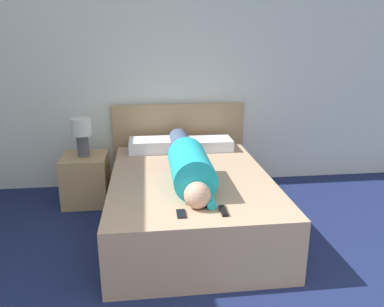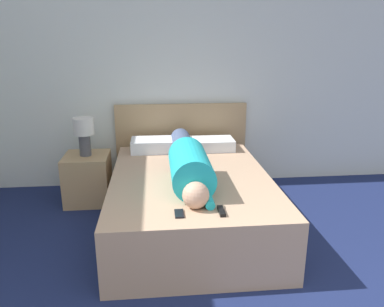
{
  "view_description": "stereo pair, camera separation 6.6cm",
  "coord_description": "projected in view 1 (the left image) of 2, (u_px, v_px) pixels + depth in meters",
  "views": [
    {
      "loc": [
        -0.56,
        -0.54,
        1.69
      ],
      "look_at": [
        -0.19,
        2.46,
        0.76
      ],
      "focal_mm": 35.0,
      "sensor_mm": 36.0,
      "label": 1
    },
    {
      "loc": [
        -0.49,
        -0.55,
        1.69
      ],
      "look_at": [
        -0.19,
        2.46,
        0.76
      ],
      "focal_mm": 35.0,
      "sensor_mm": 36.0,
      "label": 2
    }
  ],
  "objects": [
    {
      "name": "wall_back",
      "position": [
        195.0,
        74.0,
        4.3
      ],
      "size": [
        6.11,
        0.06,
        2.6
      ],
      "color": "silver",
      "rests_on": "ground_plane"
    },
    {
      "name": "bed",
      "position": [
        190.0,
        201.0,
        3.45
      ],
      "size": [
        1.41,
        1.99,
        0.51
      ],
      "color": "tan",
      "rests_on": "ground_plane"
    },
    {
      "name": "headboard",
      "position": [
        179.0,
        145.0,
        4.45
      ],
      "size": [
        1.53,
        0.04,
        0.97
      ],
      "color": "tan",
      "rests_on": "ground_plane"
    },
    {
      "name": "nightstand",
      "position": [
        86.0,
        179.0,
        3.98
      ],
      "size": [
        0.46,
        0.48,
        0.52
      ],
      "color": "tan",
      "rests_on": "ground_plane"
    },
    {
      "name": "table_lamp",
      "position": [
        82.0,
        132.0,
        3.83
      ],
      "size": [
        0.21,
        0.21,
        0.4
      ],
      "color": "#4C4C51",
      "rests_on": "nightstand"
    },
    {
      "name": "person_lying",
      "position": [
        188.0,
        162.0,
        3.28
      ],
      "size": [
        0.33,
        1.73,
        0.33
      ],
      "color": "tan",
      "rests_on": "bed"
    },
    {
      "name": "pillow_near_headboard",
      "position": [
        153.0,
        145.0,
        4.08
      ],
      "size": [
        0.51,
        0.32,
        0.13
      ],
      "color": "white",
      "rests_on": "bed"
    },
    {
      "name": "pillow_second",
      "position": [
        210.0,
        144.0,
        4.16
      ],
      "size": [
        0.48,
        0.32,
        0.12
      ],
      "color": "white",
      "rests_on": "bed"
    },
    {
      "name": "tv_remote",
      "position": [
        223.0,
        211.0,
        2.65
      ],
      "size": [
        0.04,
        0.15,
        0.02
      ],
      "color": "black",
      "rests_on": "bed"
    },
    {
      "name": "cell_phone",
      "position": [
        181.0,
        214.0,
        2.62
      ],
      "size": [
        0.06,
        0.13,
        0.01
      ],
      "color": "black",
      "rests_on": "bed"
    }
  ]
}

